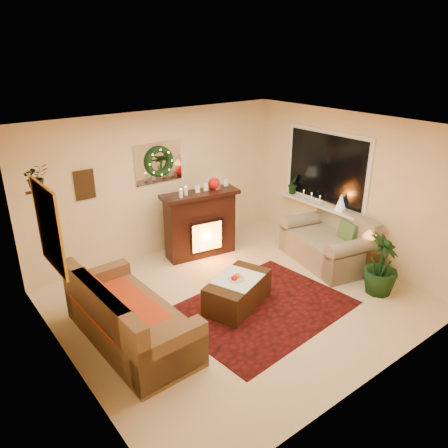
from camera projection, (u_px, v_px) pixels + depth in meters
floor at (238, 301)px, 6.65m from camera, size 5.00×5.00×0.00m
ceiling at (240, 129)px, 5.66m from camera, size 5.00×5.00×0.00m
wall_back at (159, 184)px, 7.80m from camera, size 5.00×5.00×0.00m
wall_front at (377, 287)px, 4.51m from camera, size 5.00×5.00×0.00m
wall_left at (62, 275)px, 4.74m from camera, size 4.50×4.50×0.00m
wall_right at (350, 188)px, 7.56m from camera, size 4.50×4.50×0.00m
area_rug at (261, 308)px, 6.45m from camera, size 2.64×2.07×0.01m
sofa at (130, 312)px, 5.62m from camera, size 0.99×2.14×0.91m
red_throw at (119, 306)px, 5.69m from camera, size 0.82×1.33×0.02m
fireplace at (200, 227)px, 7.91m from camera, size 1.29×0.59×1.14m
poinsettia at (214, 184)px, 7.82m from camera, size 0.22×0.22×0.22m
mantel_candle_a at (181, 195)px, 7.37m from camera, size 0.06×0.06×0.19m
mantel_candle_b at (186, 192)px, 7.49m from camera, size 0.06×0.06×0.19m
mantel_mirror at (159, 162)px, 7.63m from camera, size 0.92×0.02×0.72m
wreath at (160, 162)px, 7.60m from camera, size 0.55×0.11×0.55m
wall_art at (85, 185)px, 6.93m from camera, size 0.32×0.03×0.48m
gold_mirror at (49, 228)px, 4.80m from camera, size 0.03×0.84×1.00m
hanging_plant at (38, 190)px, 5.35m from camera, size 0.33×0.28×0.36m
loveseat at (326, 240)px, 7.70m from camera, size 1.28×1.78×0.93m
window_frame at (326, 168)px, 7.86m from camera, size 0.03×1.86×1.36m
window_glass at (326, 168)px, 7.85m from camera, size 0.02×1.70×1.22m
window_sill at (319, 205)px, 8.06m from camera, size 0.22×1.86×0.04m
mini_tree at (341, 202)px, 7.67m from camera, size 0.21×0.21×0.32m
sill_plant at (293, 184)px, 8.52m from camera, size 0.28×0.23×0.52m
side_table_round at (220, 225)px, 8.59m from camera, size 0.50×0.50×0.62m
lamp_cream at (220, 197)px, 8.42m from camera, size 0.28×0.28×0.42m
end_table_square at (370, 260)px, 7.30m from camera, size 0.53×0.53×0.50m
lamp_tiffany at (372, 235)px, 7.10m from camera, size 0.29×0.29×0.43m
coffee_table at (238, 293)px, 6.45m from camera, size 1.21×0.94×0.45m
fruit_bowl at (236, 280)px, 6.33m from camera, size 0.24×0.24×0.05m
floor_palm at (381, 267)px, 6.71m from camera, size 2.06×2.06×2.86m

